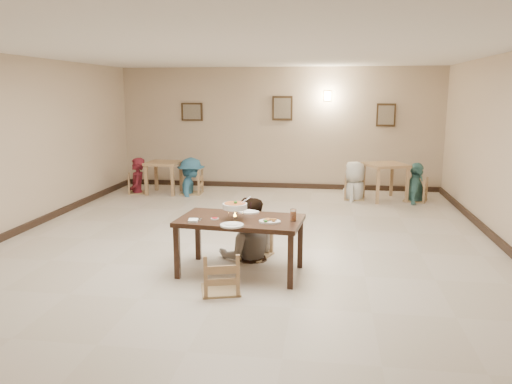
% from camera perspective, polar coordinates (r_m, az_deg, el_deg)
% --- Properties ---
extents(floor, '(10.00, 10.00, 0.00)m').
position_cam_1_polar(floor, '(7.93, -1.19, -6.15)').
color(floor, beige).
rests_on(floor, ground).
extents(ceiling, '(10.00, 10.00, 0.00)m').
position_cam_1_polar(ceiling, '(7.59, -1.29, 16.00)').
color(ceiling, silver).
rests_on(ceiling, wall_back).
extents(wall_back, '(10.00, 0.00, 10.00)m').
position_cam_1_polar(wall_back, '(12.55, 2.57, 7.27)').
color(wall_back, '#C4AD90').
rests_on(wall_back, floor).
extents(wall_front, '(10.00, 0.00, 10.00)m').
position_cam_1_polar(wall_front, '(2.90, -17.95, -6.81)').
color(wall_front, '#C4AD90').
rests_on(wall_front, floor).
extents(wall_left, '(0.00, 10.00, 10.00)m').
position_cam_1_polar(wall_left, '(9.17, -26.82, 4.60)').
color(wall_left, '#C4AD90').
rests_on(wall_left, floor).
extents(baseboard_back, '(8.00, 0.06, 0.12)m').
position_cam_1_polar(baseboard_back, '(12.71, 2.50, 0.76)').
color(baseboard_back, black).
rests_on(baseboard_back, floor).
extents(baseboard_left, '(0.06, 10.00, 0.12)m').
position_cam_1_polar(baseboard_left, '(9.40, -25.89, -4.14)').
color(baseboard_left, black).
rests_on(baseboard_left, floor).
extents(baseboard_right, '(0.06, 10.00, 0.12)m').
position_cam_1_polar(baseboard_right, '(8.27, 27.25, -6.26)').
color(baseboard_right, black).
rests_on(baseboard_right, floor).
extents(picture_a, '(0.55, 0.04, 0.45)m').
position_cam_1_polar(picture_a, '(12.90, -7.33, 9.07)').
color(picture_a, '#342313').
rests_on(picture_a, wall_back).
extents(picture_b, '(0.50, 0.04, 0.60)m').
position_cam_1_polar(picture_b, '(12.48, 3.03, 9.54)').
color(picture_b, '#342313').
rests_on(picture_b, wall_back).
extents(picture_c, '(0.45, 0.04, 0.55)m').
position_cam_1_polar(picture_c, '(12.50, 14.64, 8.51)').
color(picture_c, '#342313').
rests_on(picture_c, wall_back).
extents(wall_sconce, '(0.16, 0.05, 0.22)m').
position_cam_1_polar(wall_sconce, '(12.42, 8.20, 10.81)').
color(wall_sconce, '#FFD88C').
rests_on(wall_sconce, wall_back).
extents(main_table, '(1.68, 1.05, 0.75)m').
position_cam_1_polar(main_table, '(6.59, -1.80, -3.70)').
color(main_table, '#341D11').
rests_on(main_table, floor).
extents(chair_far, '(0.50, 0.50, 1.06)m').
position_cam_1_polar(chair_far, '(7.29, -0.46, -3.39)').
color(chair_far, tan).
rests_on(chair_far, floor).
extents(chair_near, '(0.46, 0.46, 0.97)m').
position_cam_1_polar(chair_near, '(6.04, -4.12, -6.97)').
color(chair_near, tan).
rests_on(chair_near, floor).
extents(main_diner, '(0.99, 0.84, 1.79)m').
position_cam_1_polar(main_diner, '(7.16, -0.92, -0.63)').
color(main_diner, gray).
rests_on(main_diner, floor).
extents(curry_warmer, '(0.36, 0.32, 0.29)m').
position_cam_1_polar(curry_warmer, '(6.50, -2.43, -1.64)').
color(curry_warmer, silver).
rests_on(curry_warmer, main_table).
extents(rice_plate_far, '(0.29, 0.29, 0.07)m').
position_cam_1_polar(rice_plate_far, '(6.86, -0.85, -2.27)').
color(rice_plate_far, white).
rests_on(rice_plate_far, main_table).
extents(rice_plate_near, '(0.29, 0.29, 0.07)m').
position_cam_1_polar(rice_plate_near, '(6.19, -2.78, -3.78)').
color(rice_plate_near, white).
rests_on(rice_plate_near, main_table).
extents(fried_plate, '(0.28, 0.28, 0.06)m').
position_cam_1_polar(fried_plate, '(6.35, 1.56, -3.33)').
color(fried_plate, white).
rests_on(fried_plate, main_table).
extents(chili_dish, '(0.11, 0.11, 0.02)m').
position_cam_1_polar(chili_dish, '(6.53, -4.74, -3.04)').
color(chili_dish, white).
rests_on(chili_dish, main_table).
extents(napkin_cutlery, '(0.16, 0.24, 0.03)m').
position_cam_1_polar(napkin_cutlery, '(6.45, -7.16, -3.24)').
color(napkin_cutlery, white).
rests_on(napkin_cutlery, main_table).
extents(drink_glass, '(0.08, 0.08, 0.15)m').
position_cam_1_polar(drink_glass, '(6.44, 4.28, -2.68)').
color(drink_glass, white).
rests_on(drink_glass, main_table).
extents(bg_table_left, '(0.78, 0.78, 0.76)m').
position_cam_1_polar(bg_table_left, '(12.10, -10.50, 2.77)').
color(bg_table_left, '#A67E55').
rests_on(bg_table_left, floor).
extents(bg_table_right, '(1.07, 1.07, 0.83)m').
position_cam_1_polar(bg_table_right, '(11.52, 14.59, 2.47)').
color(bg_table_right, '#A67E55').
rests_on(bg_table_right, floor).
extents(bg_chair_ll, '(0.42, 0.42, 0.88)m').
position_cam_1_polar(bg_chair_ll, '(12.29, -13.47, 1.91)').
color(bg_chair_ll, tan).
rests_on(bg_chair_ll, floor).
extents(bg_chair_lr, '(0.50, 0.50, 1.06)m').
position_cam_1_polar(bg_chair_lr, '(11.97, -7.45, 2.30)').
color(bg_chair_lr, tan).
rests_on(bg_chair_lr, floor).
extents(bg_chair_rl, '(0.44, 0.44, 0.95)m').
position_cam_1_polar(bg_chair_rl, '(11.48, 11.22, 1.51)').
color(bg_chair_rl, tan).
rests_on(bg_chair_rl, floor).
extents(bg_chair_rr, '(0.46, 0.46, 0.99)m').
position_cam_1_polar(bg_chair_rr, '(11.62, 17.84, 1.40)').
color(bg_chair_rr, tan).
rests_on(bg_chair_rr, floor).
extents(bg_diner_a, '(0.59, 0.72, 1.70)m').
position_cam_1_polar(bg_diner_a, '(12.23, -13.55, 3.81)').
color(bg_diner_a, maroon).
rests_on(bg_diner_a, floor).
extents(bg_diner_b, '(0.84, 1.22, 1.73)m').
position_cam_1_polar(bg_diner_b, '(11.92, -7.49, 3.91)').
color(bg_diner_b, teal).
rests_on(bg_diner_b, floor).
extents(bg_diner_c, '(0.72, 0.94, 1.72)m').
position_cam_1_polar(bg_diner_c, '(11.42, 11.30, 3.44)').
color(bg_diner_c, silver).
rests_on(bg_diner_c, floor).
extents(bg_diner_d, '(0.64, 1.08, 1.72)m').
position_cam_1_polar(bg_diner_d, '(11.56, 17.95, 3.21)').
color(bg_diner_d, teal).
rests_on(bg_diner_d, floor).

